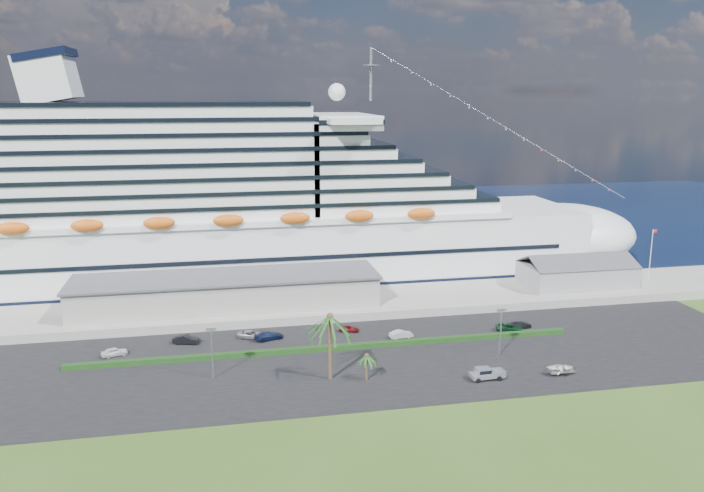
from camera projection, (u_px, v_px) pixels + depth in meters
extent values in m
plane|color=#32521B|center=(399.00, 385.00, 105.61)|extent=(420.00, 420.00, 0.00)
cube|color=black|center=(382.00, 358.00, 116.11)|extent=(140.00, 38.00, 0.12)
cube|color=gray|center=(349.00, 303.00, 143.65)|extent=(240.00, 20.00, 1.80)
cube|color=black|center=(297.00, 226.00, 229.89)|extent=(420.00, 160.00, 0.02)
cube|color=silver|center=(246.00, 249.00, 161.17)|extent=(160.00, 30.00, 16.00)
ellipsoid|color=silver|center=(559.00, 235.00, 176.60)|extent=(40.00, 30.00, 16.00)
cube|color=black|center=(247.00, 277.00, 162.68)|extent=(164.00, 30.60, 2.40)
cube|color=silver|center=(188.00, 158.00, 154.09)|extent=(128.00, 26.00, 24.80)
cube|color=silver|center=(340.00, 121.00, 159.07)|extent=(14.00, 38.00, 3.20)
cube|color=silver|center=(48.00, 78.00, 144.84)|extent=(11.58, 14.00, 11.58)
cylinder|color=gray|center=(371.00, 74.00, 158.12)|extent=(0.70, 0.70, 12.00)
ellipsoid|color=#CD5813|center=(228.00, 221.00, 143.13)|extent=(90.00, 2.40, 2.60)
ellipsoid|color=#CD5813|center=(225.00, 198.00, 173.34)|extent=(90.00, 2.40, 2.60)
cube|color=black|center=(245.00, 245.00, 161.00)|extent=(144.00, 30.40, 0.90)
cube|color=gray|center=(227.00, 292.00, 137.97)|extent=(60.00, 14.00, 6.00)
cube|color=#4C4C54|center=(226.00, 277.00, 137.29)|extent=(61.00, 15.00, 0.40)
cube|color=gray|center=(577.00, 275.00, 152.95)|extent=(24.00, 12.00, 4.80)
cube|color=#4C4C54|center=(585.00, 262.00, 149.29)|extent=(24.00, 6.31, 2.74)
cube|color=#4C4C54|center=(571.00, 256.00, 155.02)|extent=(24.00, 6.31, 2.74)
cylinder|color=silver|center=(651.00, 255.00, 155.63)|extent=(0.16, 0.16, 12.00)
cube|color=red|center=(655.00, 231.00, 154.48)|extent=(1.00, 0.04, 0.70)
cube|color=black|center=(330.00, 348.00, 119.24)|extent=(88.00, 1.10, 0.90)
cylinder|color=gray|center=(212.00, 354.00, 106.95)|extent=(0.24, 0.24, 8.00)
cube|color=gray|center=(211.00, 329.00, 106.04)|extent=(1.60, 0.35, 0.35)
cylinder|color=gray|center=(501.00, 333.00, 116.21)|extent=(0.24, 0.24, 8.00)
cube|color=gray|center=(502.00, 310.00, 115.30)|extent=(1.60, 0.35, 0.35)
cylinder|color=#47301E|center=(330.00, 348.00, 106.35)|extent=(0.54, 0.54, 10.50)
sphere|color=#47301E|center=(330.00, 316.00, 105.19)|extent=(0.98, 0.98, 0.98)
cylinder|color=#47301E|center=(367.00, 368.00, 106.67)|extent=(0.35, 0.35, 4.20)
sphere|color=#47301E|center=(367.00, 355.00, 106.21)|extent=(0.73, 0.73, 0.73)
imported|color=white|center=(114.00, 352.00, 116.70)|extent=(4.63, 3.08, 1.46)
imported|color=black|center=(186.00, 339.00, 122.34)|extent=(5.03, 2.88, 1.57)
imported|color=gray|center=(251.00, 334.00, 125.14)|extent=(5.42, 3.97, 1.37)
imported|color=#111A3B|center=(269.00, 336.00, 124.31)|extent=(5.68, 3.54, 1.54)
imported|color=#620D13|center=(349.00, 328.00, 128.47)|extent=(3.98, 2.52, 1.26)
imported|color=silver|center=(401.00, 334.00, 125.18)|extent=(4.54, 2.05, 1.45)
imported|color=#0D371C|center=(510.00, 327.00, 128.84)|extent=(5.67, 3.76, 1.45)
imported|color=black|center=(520.00, 325.00, 130.20)|extent=(5.33, 3.42, 1.44)
cylinder|color=black|center=(478.00, 380.00, 105.97)|extent=(0.82, 0.32, 0.81)
cylinder|color=black|center=(473.00, 376.00, 107.80)|extent=(0.82, 0.32, 0.81)
cylinder|color=black|center=(499.00, 379.00, 106.65)|extent=(0.82, 0.32, 0.81)
cylinder|color=black|center=(495.00, 374.00, 108.48)|extent=(0.82, 0.32, 0.81)
cube|color=#A7A9AE|center=(487.00, 375.00, 107.17)|extent=(5.53, 2.26, 0.71)
cube|color=#A7A9AE|center=(496.00, 372.00, 107.37)|extent=(2.51, 2.07, 0.55)
cube|color=#A7A9AE|center=(483.00, 371.00, 106.88)|extent=(2.30, 2.01, 0.96)
cube|color=black|center=(483.00, 370.00, 106.86)|extent=(2.10, 2.06, 0.55)
cube|color=#A7A9AE|center=(473.00, 375.00, 106.68)|extent=(0.99, 1.95, 0.35)
cube|color=gray|center=(561.00, 371.00, 109.13)|extent=(4.31, 1.66, 0.11)
cylinder|color=gray|center=(550.00, 372.00, 108.75)|extent=(2.05, 0.11, 0.07)
cylinder|color=black|center=(566.00, 375.00, 108.44)|extent=(0.60, 0.22, 0.60)
cylinder|color=black|center=(561.00, 370.00, 110.05)|extent=(0.60, 0.22, 0.60)
imported|color=white|center=(562.00, 368.00, 109.00)|extent=(4.78, 3.46, 0.98)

